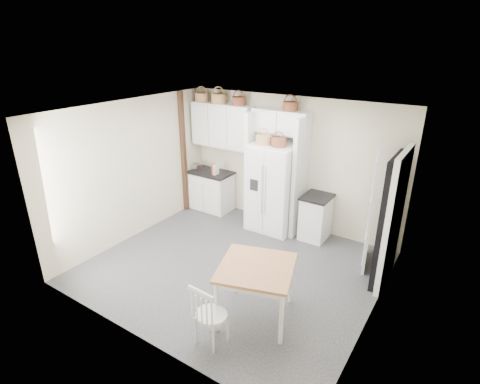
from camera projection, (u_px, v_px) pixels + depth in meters
The scene contains 28 objects.
floor at pixel (234, 267), 6.30m from camera, with size 4.50×4.50×0.00m, color #2B2B2E.
ceiling at pixel (233, 112), 5.32m from camera, with size 4.50×4.50×0.00m, color white.
wall_back at pixel (290, 163), 7.36m from camera, with size 4.50×4.50×0.00m, color beige.
wall_left at pixel (133, 170), 6.96m from camera, with size 4.00×4.00×0.00m, color beige.
wall_right at pixel (382, 234), 4.67m from camera, with size 4.00×4.00×0.00m, color beige.
refrigerator at pixel (273, 188), 7.29m from camera, with size 0.90×0.72×1.74m, color white.
base_cab_left at pixel (212, 191), 8.35m from camera, with size 0.90×0.57×0.84m, color white.
base_cab_right at pixel (316, 218), 7.10m from camera, with size 0.47×0.56×0.83m, color white.
dining_table at pixel (256, 291), 5.05m from camera, with size 0.96×0.96×0.80m, color brown.
windsor_chair at pixel (211, 315), 4.59m from camera, with size 0.41×0.37×0.84m, color white.
counter_left at pixel (211, 173), 8.19m from camera, with size 0.94×0.61×0.04m, color black.
counter_right at pixel (317, 197), 6.93m from camera, with size 0.51×0.60×0.04m, color black.
toaster at pixel (197, 167), 8.24m from camera, with size 0.22×0.13×0.15m, color silver.
cookbook_red at pixel (214, 169), 8.00m from camera, with size 0.03×0.14×0.22m, color #B63F2D.
cookbook_cream at pixel (216, 169), 7.97m from camera, with size 0.03×0.15×0.23m, color silver.
basket_upper_a at pixel (202, 97), 7.83m from camera, with size 0.30×0.30×0.17m, color #96663E.
basket_upper_b at pixel (219, 98), 7.61m from camera, with size 0.32×0.32×0.19m, color #96663E.
basket_upper_c at pixel (239, 101), 7.37m from camera, with size 0.28×0.28×0.16m, color brown.
basket_bridge_b at pixel (290, 106), 6.79m from camera, with size 0.28×0.28×0.16m, color brown.
basket_fridge_a at pixel (264, 140), 6.95m from camera, with size 0.31×0.31×0.16m, color #96663E.
basket_fridge_b at pixel (279, 143), 6.79m from camera, with size 0.28×0.28×0.15m, color brown.
upper_cabinet at pixel (223, 125), 7.77m from camera, with size 1.40×0.34×0.90m, color white.
bridge_cabinet at pixel (281, 122), 7.00m from camera, with size 1.12×0.34×0.45m, color white.
fridge_panel_left at pixel (254, 168), 7.52m from camera, with size 0.08×0.60×2.30m, color white.
fridge_panel_right at pixel (300, 178), 7.00m from camera, with size 0.08×0.60×2.30m, color white.
trim_post at pixel (184, 154), 7.98m from camera, with size 0.09×0.09×2.60m, color black.
doorway_void at pixel (390, 222), 5.60m from camera, with size 0.18×0.85×2.05m, color black.
door_slab at pixel (372, 208), 6.04m from camera, with size 0.80×0.04×2.05m, color white.
Camera 1 is at (3.02, -4.43, 3.55)m, focal length 28.00 mm.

